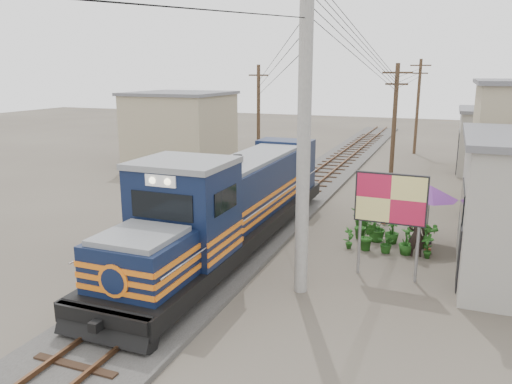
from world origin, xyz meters
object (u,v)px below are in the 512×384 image
at_px(vendor, 417,235).
at_px(locomotive, 232,205).
at_px(market_umbrella, 430,193).
at_px(billboard, 391,202).

bearing_deg(vendor, locomotive, 0.26).
bearing_deg(locomotive, market_umbrella, 25.72).
bearing_deg(market_umbrella, locomotive, -154.28).
height_order(locomotive, billboard, locomotive).
distance_m(locomotive, market_umbrella, 7.65).
bearing_deg(locomotive, vendor, 13.96).
distance_m(locomotive, billboard, 5.93).
bearing_deg(locomotive, billboard, -6.97).
bearing_deg(market_umbrella, vendor, -99.68).
distance_m(billboard, market_umbrella, 4.20).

